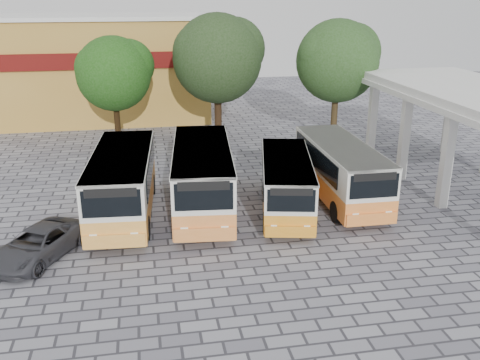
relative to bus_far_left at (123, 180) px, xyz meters
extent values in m
plane|color=slate|center=(7.45, -3.54, -1.78)|extent=(90.00, 90.00, 0.00)
cube|color=silver|center=(15.30, 6.96, 0.72)|extent=(0.45, 0.45, 5.00)
cube|color=silver|center=(20.60, 6.96, 0.72)|extent=(0.45, 0.45, 5.00)
cube|color=silver|center=(17.95, 0.46, 3.42)|extent=(6.60, 15.60, 0.40)
cube|color=silver|center=(17.95, 0.46, 3.07)|extent=(6.80, 15.80, 0.30)
cube|color=#AF7F30|center=(-3.55, 22.46, 2.22)|extent=(20.00, 10.00, 8.00)
cube|color=#590C0A|center=(-3.55, 17.36, 3.42)|extent=(20.00, 0.20, 1.20)
cube|color=silver|center=(-3.55, 22.46, 6.37)|extent=(20.40, 10.40, 0.30)
cube|color=gold|center=(0.00, 0.01, -0.82)|extent=(3.14, 8.63, 1.11)
cube|color=silver|center=(0.00, 0.01, 0.52)|extent=(3.14, 8.63, 1.56)
cube|color=silver|center=(0.00, 0.01, 1.23)|extent=(3.19, 8.63, 0.13)
cube|color=black|center=(-1.29, 0.01, 0.53)|extent=(0.55, 6.97, 1.11)
cube|color=black|center=(1.29, 0.01, 0.53)|extent=(0.55, 6.97, 1.11)
cube|color=black|center=(0.00, -4.24, 0.53)|extent=(2.27, 0.21, 1.11)
cube|color=black|center=(0.00, -4.24, 0.98)|extent=(2.01, 0.20, 0.36)
cylinder|color=black|center=(-1.14, -2.74, -1.25)|extent=(0.30, 1.06, 1.06)
cylinder|color=black|center=(1.14, -2.74, -1.25)|extent=(0.30, 1.06, 1.06)
cylinder|color=black|center=(-1.14, 2.76, -1.25)|extent=(0.30, 1.06, 1.06)
cylinder|color=black|center=(1.14, 2.76, -1.25)|extent=(0.30, 1.06, 1.06)
cube|color=orange|center=(3.71, 0.03, -0.79)|extent=(3.46, 8.90, 1.14)
cube|color=silver|center=(3.71, 0.03, 0.57)|extent=(3.46, 8.90, 1.60)
cube|color=silver|center=(3.71, 0.03, 1.31)|extent=(3.51, 8.91, 0.13)
cube|color=black|center=(2.39, 0.03, 0.59)|extent=(0.76, 7.14, 1.14)
cube|color=black|center=(5.04, 0.03, 0.59)|extent=(0.76, 7.14, 1.14)
cube|color=black|center=(3.71, -4.33, 0.59)|extent=(2.33, 0.28, 1.14)
cube|color=black|center=(3.71, -4.33, 1.05)|extent=(2.06, 0.26, 0.37)
cylinder|color=black|center=(2.54, -2.79, -1.23)|extent=(0.30, 1.09, 1.09)
cylinder|color=black|center=(4.89, -2.79, -1.23)|extent=(0.30, 1.09, 1.09)
cylinder|color=black|center=(2.54, 2.86, -1.23)|extent=(0.30, 1.09, 1.09)
cylinder|color=black|center=(4.89, 2.86, -1.23)|extent=(0.30, 1.09, 1.09)
cube|color=orange|center=(7.61, -0.84, -0.95)|extent=(3.68, 7.60, 0.96)
cube|color=silver|center=(7.61, -0.84, 0.20)|extent=(3.68, 7.60, 1.34)
cube|color=silver|center=(7.61, -0.84, 0.82)|extent=(3.72, 7.61, 0.11)
cube|color=black|center=(6.50, -0.84, 0.21)|extent=(1.32, 5.90, 0.96)
cube|color=black|center=(8.73, -0.84, 0.21)|extent=(1.32, 5.90, 0.96)
cube|color=black|center=(7.61, -4.51, 0.21)|extent=(1.93, 0.46, 0.96)
cube|color=black|center=(7.61, -4.51, 0.60)|extent=(1.71, 0.42, 0.31)
cylinder|color=black|center=(6.63, -3.21, -1.32)|extent=(0.26, 0.91, 0.91)
cylinder|color=black|center=(8.60, -3.21, -1.32)|extent=(0.26, 0.91, 0.91)
cylinder|color=black|center=(6.63, 1.54, -1.32)|extent=(0.26, 0.91, 0.91)
cylinder|color=black|center=(8.60, 1.54, -1.32)|extent=(0.26, 0.91, 0.91)
cube|color=orange|center=(10.68, 0.10, -0.86)|extent=(2.52, 8.11, 1.06)
cube|color=silver|center=(10.68, 0.10, 0.41)|extent=(2.52, 8.11, 1.48)
cube|color=silver|center=(10.68, 0.10, 1.09)|extent=(2.57, 8.11, 0.12)
cube|color=black|center=(9.45, 0.10, 0.43)|extent=(0.13, 6.67, 1.06)
cube|color=black|center=(11.91, 0.10, 0.43)|extent=(0.13, 6.67, 1.06)
cube|color=black|center=(10.68, -3.96, 0.43)|extent=(2.17, 0.08, 1.06)
cube|color=black|center=(10.68, -3.96, 0.85)|extent=(1.92, 0.08, 0.34)
cylinder|color=black|center=(9.59, -2.53, -1.27)|extent=(0.28, 1.01, 1.01)
cylinder|color=black|center=(11.77, -2.53, -1.27)|extent=(0.28, 1.01, 1.01)
cylinder|color=black|center=(9.59, 2.73, -1.27)|extent=(0.28, 1.01, 1.01)
cylinder|color=black|center=(11.77, 2.73, -1.27)|extent=(0.28, 1.01, 1.01)
cylinder|color=black|center=(-0.61, 11.77, 0.01)|extent=(0.39, 0.39, 3.57)
sphere|color=#16430B|center=(-0.61, 11.77, 3.27)|extent=(4.83, 4.83, 4.83)
sphere|color=#16430B|center=(0.36, 12.07, 3.75)|extent=(3.38, 3.38, 3.38)
sphere|color=#16430B|center=(-1.45, 11.57, 3.63)|extent=(3.14, 3.14, 3.14)
cylinder|color=#301F10|center=(6.21, 12.00, 0.32)|extent=(0.50, 0.50, 4.19)
sphere|color=black|center=(6.21, 12.00, 4.06)|extent=(5.96, 5.96, 5.96)
sphere|color=black|center=(7.40, 12.30, 4.66)|extent=(4.17, 4.17, 4.17)
sphere|color=black|center=(5.17, 11.80, 4.51)|extent=(3.87, 3.87, 3.87)
cylinder|color=#41311A|center=(13.78, 9.69, 0.26)|extent=(0.43, 0.43, 4.07)
sphere|color=#1E3E14|center=(13.78, 9.69, 4.00)|extent=(5.39, 5.39, 5.39)
sphere|color=#1E3E14|center=(14.86, 9.99, 4.54)|extent=(3.77, 3.77, 3.77)
sphere|color=#1E3E14|center=(12.84, 9.49, 4.41)|extent=(3.50, 3.50, 3.50)
imported|color=#34343A|center=(-3.28, -3.78, -1.15)|extent=(3.98, 4.94, 1.25)
camera|label=1|loc=(1.11, -23.94, 8.24)|focal=40.00mm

